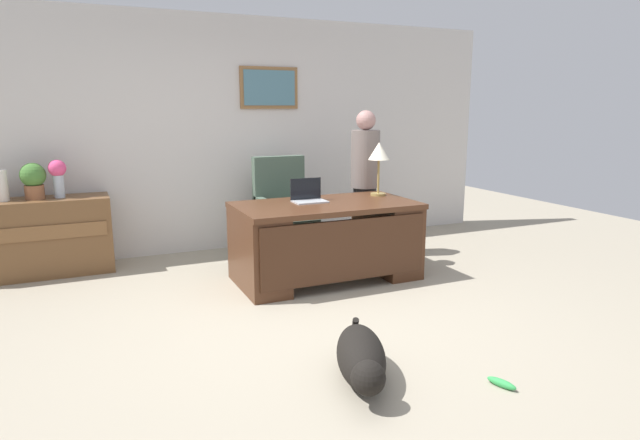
% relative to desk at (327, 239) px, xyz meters
% --- Properties ---
extents(ground_plane, '(12.00, 12.00, 0.00)m').
position_rel_desk_xyz_m(ground_plane, '(-0.54, -0.93, -0.41)').
color(ground_plane, '#9E937F').
extents(back_wall, '(7.00, 0.16, 2.70)m').
position_rel_desk_xyz_m(back_wall, '(-0.54, 1.67, 0.94)').
color(back_wall, silver).
rests_on(back_wall, ground_plane).
extents(desk, '(1.74, 0.93, 0.76)m').
position_rel_desk_xyz_m(desk, '(0.00, 0.00, 0.00)').
color(desk, '#4C2B19').
rests_on(desk, ground_plane).
extents(credenza, '(1.37, 0.50, 0.78)m').
position_rel_desk_xyz_m(credenza, '(-2.58, 1.32, -0.02)').
color(credenza, brown).
rests_on(credenza, ground_plane).
extents(armchair, '(0.60, 0.59, 1.12)m').
position_rel_desk_xyz_m(armchair, '(-0.07, 1.03, 0.08)').
color(armchair, '#475B4C').
rests_on(armchair, ground_plane).
extents(person_standing, '(0.32, 0.32, 1.64)m').
position_rel_desk_xyz_m(person_standing, '(0.78, 0.66, 0.43)').
color(person_standing, '#262323').
rests_on(person_standing, ground_plane).
extents(dog_lying, '(0.54, 0.84, 0.30)m').
position_rel_desk_xyz_m(dog_lying, '(-0.66, -1.94, -0.26)').
color(dog_lying, black).
rests_on(dog_lying, ground_plane).
extents(laptop, '(0.32, 0.22, 0.22)m').
position_rel_desk_xyz_m(laptop, '(-0.13, 0.17, 0.41)').
color(laptop, '#B2B5BA').
rests_on(laptop, desk).
extents(desk_lamp, '(0.22, 0.22, 0.55)m').
position_rel_desk_xyz_m(desk_lamp, '(0.69, 0.22, 0.78)').
color(desk_lamp, '#9E8447').
rests_on(desk_lamp, desk).
extents(vase_with_flowers, '(0.17, 0.17, 0.38)m').
position_rel_desk_xyz_m(vase_with_flowers, '(-2.35, 1.32, 0.60)').
color(vase_with_flowers, '#AFBDCC').
rests_on(vase_with_flowers, credenza).
extents(vase_empty, '(0.13, 0.13, 0.30)m').
position_rel_desk_xyz_m(vase_empty, '(-2.86, 1.32, 0.52)').
color(vase_empty, silver).
rests_on(vase_empty, credenza).
extents(potted_plant, '(0.24, 0.24, 0.36)m').
position_rel_desk_xyz_m(potted_plant, '(-2.57, 1.32, 0.56)').
color(potted_plant, brown).
rests_on(potted_plant, credenza).
extents(dog_toy_bone, '(0.11, 0.20, 0.05)m').
position_rel_desk_xyz_m(dog_toy_bone, '(0.09, -2.35, -0.39)').
color(dog_toy_bone, green).
rests_on(dog_toy_bone, ground_plane).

